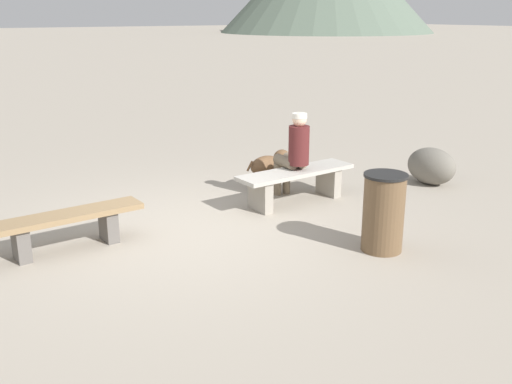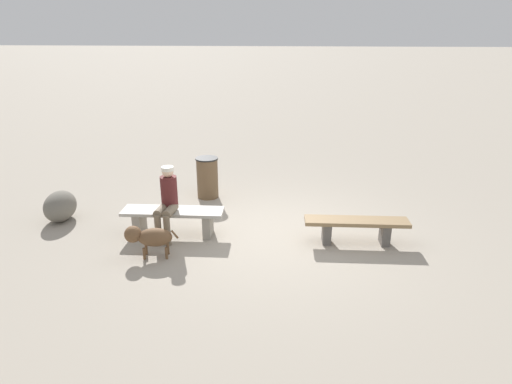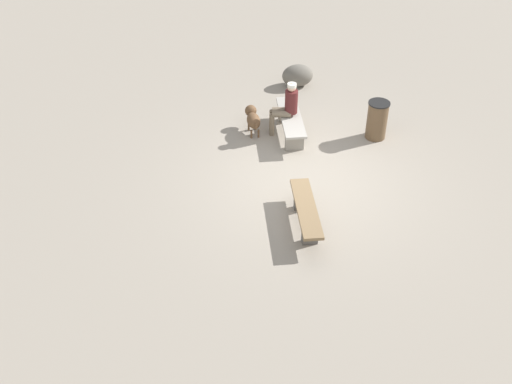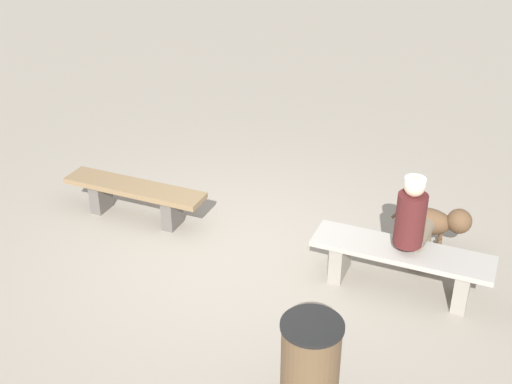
{
  "view_description": "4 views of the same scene",
  "coord_description": "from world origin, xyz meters",
  "px_view_note": "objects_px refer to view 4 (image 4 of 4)",
  "views": [
    {
      "loc": [
        -2.91,
        -6.0,
        2.53
      ],
      "look_at": [
        0.89,
        -0.08,
        0.37
      ],
      "focal_mm": 40.91,
      "sensor_mm": 36.0,
      "label": 1
    },
    {
      "loc": [
        -0.47,
        7.01,
        3.38
      ],
      "look_at": [
        0.34,
        -0.42,
        0.62
      ],
      "focal_mm": 30.6,
      "sensor_mm": 36.0,
      "label": 2
    },
    {
      "loc": [
        -10.06,
        1.49,
        7.48
      ],
      "look_at": [
        -0.9,
        1.1,
        0.39
      ],
      "focal_mm": 43.17,
      "sensor_mm": 36.0,
      "label": 3
    },
    {
      "loc": [
        2.8,
        -5.25,
        4.04
      ],
      "look_at": [
        0.04,
        0.43,
        0.58
      ],
      "focal_mm": 46.5,
      "sensor_mm": 36.0,
      "label": 4
    }
  ],
  "objects_px": {
    "dog": "(435,221)",
    "seated_person": "(413,223)",
    "bench_left": "(135,195)",
    "trash_bin": "(310,369)",
    "bench_right": "(401,261)"
  },
  "relations": [
    {
      "from": "dog",
      "to": "bench_left",
      "type": "bearing_deg",
      "value": -173.94
    },
    {
      "from": "bench_left",
      "to": "bench_right",
      "type": "xyz_separation_m",
      "value": [
        3.15,
        0.0,
        0.01
      ]
    },
    {
      "from": "bench_left",
      "to": "bench_right",
      "type": "bearing_deg",
      "value": -2.85
    },
    {
      "from": "bench_left",
      "to": "seated_person",
      "type": "relative_size",
      "value": 1.39
    },
    {
      "from": "seated_person",
      "to": "trash_bin",
      "type": "distance_m",
      "value": 2.04
    },
    {
      "from": "bench_right",
      "to": "seated_person",
      "type": "bearing_deg",
      "value": 65.62
    },
    {
      "from": "dog",
      "to": "trash_bin",
      "type": "relative_size",
      "value": 0.95
    },
    {
      "from": "seated_person",
      "to": "trash_bin",
      "type": "height_order",
      "value": "seated_person"
    },
    {
      "from": "seated_person",
      "to": "bench_left",
      "type": "bearing_deg",
      "value": -175.01
    },
    {
      "from": "dog",
      "to": "trash_bin",
      "type": "distance_m",
      "value": 2.76
    },
    {
      "from": "dog",
      "to": "seated_person",
      "type": "bearing_deg",
      "value": -106.11
    },
    {
      "from": "bench_right",
      "to": "dog",
      "type": "relative_size",
      "value": 2.12
    },
    {
      "from": "bench_left",
      "to": "seated_person",
      "type": "distance_m",
      "value": 3.22
    },
    {
      "from": "bench_left",
      "to": "bench_right",
      "type": "height_order",
      "value": "bench_right"
    },
    {
      "from": "bench_left",
      "to": "dog",
      "type": "distance_m",
      "value": 3.4
    }
  ]
}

